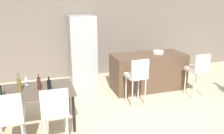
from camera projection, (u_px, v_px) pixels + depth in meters
name	position (u px, v px, depth m)	size (l,w,h in m)	color
ground_plane	(140.00, 113.00, 4.81)	(10.00, 10.00, 0.00)	#C6B28E
back_wall	(103.00, 27.00, 6.97)	(10.00, 0.12, 2.90)	#665B51
kitchen_island	(148.00, 72.00, 5.98)	(1.88, 0.80, 0.92)	#4C3828
bar_chair_left	(137.00, 74.00, 5.01)	(0.43, 0.43, 1.05)	beige
bar_chair_middle	(198.00, 68.00, 5.46)	(0.42, 0.42, 1.05)	beige
dining_table	(33.00, 93.00, 4.09)	(1.41, 0.86, 0.74)	#4C4238
dining_chair_near	(9.00, 115.00, 3.27)	(0.40, 0.40, 1.05)	beige
dining_chair_far	(55.00, 109.00, 3.45)	(0.40, 0.40, 1.05)	beige
wine_bottle_middle	(39.00, 83.00, 4.06)	(0.07, 0.07, 0.28)	#471E19
wine_bottle_inner	(49.00, 86.00, 3.96)	(0.07, 0.07, 0.27)	black
wine_bottle_corner	(19.00, 84.00, 3.97)	(0.06, 0.06, 0.34)	brown
wine_glass_left	(37.00, 78.00, 4.30)	(0.07, 0.07, 0.17)	silver
wine_glass_near	(26.00, 79.00, 4.27)	(0.07, 0.07, 0.17)	silver
refrigerator	(82.00, 49.00, 6.51)	(0.72, 0.68, 1.84)	#939699
fruit_bowl	(158.00, 52.00, 5.93)	(0.28, 0.28, 0.07)	beige
potted_plant	(157.00, 63.00, 7.37)	(0.34, 0.34, 0.55)	#38383D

